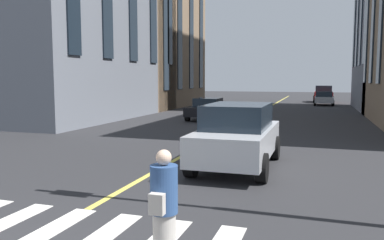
# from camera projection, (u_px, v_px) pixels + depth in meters

# --- Properties ---
(lane_centre_line) EXTENTS (80.00, 0.16, 0.01)m
(lane_centre_line) POSITION_uv_depth(u_px,v_px,m) (240.00, 123.00, 23.33)
(lane_centre_line) COLOR #D8C64C
(lane_centre_line) RESTS_ON ground_plane
(crosswalk_marking) EXTENTS (2.40, 6.45, 0.01)m
(crosswalk_marking) POSITION_uv_depth(u_px,v_px,m) (47.00, 232.00, 6.75)
(crosswalk_marking) COLOR silver
(crosswalk_marking) RESTS_ON ground_plane
(car_silver_far) EXTENTS (3.90, 1.89, 1.40)m
(car_silver_far) POSITION_uv_depth(u_px,v_px,m) (324.00, 98.00, 39.52)
(car_silver_far) COLOR #B7BABF
(car_silver_far) RESTS_ON ground_plane
(car_red_mid) EXTENTS (4.70, 2.14, 1.88)m
(car_red_mid) POSITION_uv_depth(u_px,v_px,m) (323.00, 94.00, 44.58)
(car_red_mid) COLOR #B21E1E
(car_red_mid) RESTS_ON ground_plane
(car_silver_trailing) EXTENTS (4.70, 2.14, 1.88)m
(car_silver_trailing) POSITION_uv_depth(u_px,v_px,m) (238.00, 135.00, 11.63)
(car_silver_trailing) COLOR #B7BABF
(car_silver_trailing) RESTS_ON ground_plane
(car_black_near) EXTENTS (4.40, 1.95, 1.37)m
(car_black_near) POSITION_uv_depth(u_px,v_px,m) (207.00, 108.00, 25.70)
(car_black_near) COLOR black
(car_black_near) RESTS_ON ground_plane
(pedestrian_near) EXTENTS (0.50, 0.38, 1.66)m
(pedestrian_near) POSITION_uv_depth(u_px,v_px,m) (164.00, 209.00, 5.41)
(pedestrian_near) COLOR beige
(pedestrian_near) RESTS_ON ground_plane
(traffic_light_mast) EXTENTS (0.36, 4.59, 5.50)m
(traffic_light_mast) POSITION_uv_depth(u_px,v_px,m) (359.00, 2.00, 6.77)
(traffic_light_mast) COLOR #595B60
(traffic_light_mast) RESTS_ON ground_plane
(building_left_near) EXTENTS (13.31, 13.06, 12.10)m
(building_left_near) POSITION_uv_depth(u_px,v_px,m) (122.00, 43.00, 38.43)
(building_left_near) COLOR #846B51
(building_left_near) RESTS_ON ground_plane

